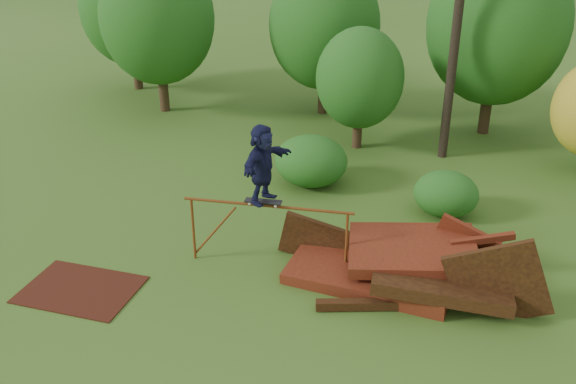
% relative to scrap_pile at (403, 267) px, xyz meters
% --- Properties ---
extents(ground, '(240.00, 240.00, 0.00)m').
position_rel_scrap_pile_xyz_m(ground, '(-1.93, -1.67, -0.39)').
color(ground, '#2D5116').
rests_on(ground, ground).
extents(scrap_pile, '(6.07, 3.06, 2.23)m').
position_rel_scrap_pile_xyz_m(scrap_pile, '(0.00, 0.00, 0.00)').
color(scrap_pile, '#4C180D').
rests_on(scrap_pile, ground).
extents(grind_rail, '(3.76, 0.56, 1.56)m').
position_rel_scrap_pile_xyz_m(grind_rail, '(-2.97, -0.33, 0.82)').
color(grind_rail, brown).
rests_on(grind_rail, ground).
extents(skateboard, '(0.83, 0.32, 0.08)m').
position_rel_scrap_pile_xyz_m(skateboard, '(-3.06, -0.34, 1.24)').
color(skateboard, black).
rests_on(skateboard, grind_rail).
extents(skater, '(0.87, 1.69, 1.74)m').
position_rel_scrap_pile_xyz_m(skater, '(-3.06, -0.34, 2.13)').
color(skater, '#141637').
rests_on(skater, skateboard).
extents(flat_plate, '(2.45, 1.80, 0.03)m').
position_rel_scrap_pile_xyz_m(flat_plate, '(-6.44, -2.52, -0.37)').
color(flat_plate, '#39160C').
rests_on(flat_plate, ground).
extents(tree_0, '(4.11, 4.11, 5.80)m').
position_rel_scrap_pile_xyz_m(tree_0, '(-10.53, 8.69, 3.04)').
color(tree_0, black).
rests_on(tree_0, ground).
extents(tree_1, '(3.97, 3.97, 5.52)m').
position_rel_scrap_pile_xyz_m(tree_1, '(-4.79, 10.38, 2.84)').
color(tree_1, black).
rests_on(tree_1, ground).
extents(tree_2, '(2.77, 2.77, 3.91)m').
position_rel_scrap_pile_xyz_m(tree_2, '(-2.76, 7.39, 1.92)').
color(tree_2, black).
rests_on(tree_2, ground).
extents(tree_3, '(4.56, 4.56, 6.33)m').
position_rel_scrap_pile_xyz_m(tree_3, '(1.08, 10.12, 3.31)').
color(tree_3, black).
rests_on(tree_3, ground).
extents(tree_6, '(4.05, 4.05, 5.66)m').
position_rel_scrap_pile_xyz_m(tree_6, '(-12.98, 10.90, 2.93)').
color(tree_6, black).
rests_on(tree_6, ground).
extents(shrub_left, '(2.08, 1.92, 1.44)m').
position_rel_scrap_pile_xyz_m(shrub_left, '(-3.35, 4.17, 0.33)').
color(shrub_left, '#185015').
rests_on(shrub_left, ground).
extents(shrub_right, '(1.67, 1.53, 1.18)m').
position_rel_scrap_pile_xyz_m(shrub_right, '(0.50, 3.51, 0.20)').
color(shrub_right, '#185015').
rests_on(shrub_right, ground).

